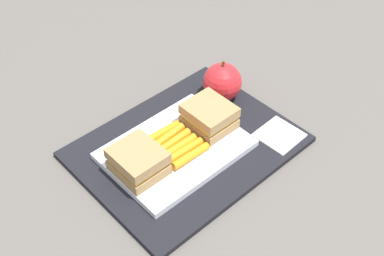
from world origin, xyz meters
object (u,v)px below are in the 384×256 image
at_px(sandwich_half_left, 138,161).
at_px(sandwich_half_right, 209,116).
at_px(paper_napkin, 279,135).
at_px(carrot_sticks_bundle, 175,144).
at_px(food_tray, 176,149).
at_px(apple, 222,82).

height_order(sandwich_half_left, sandwich_half_right, same).
distance_m(sandwich_half_left, sandwich_half_right, 0.16).
bearing_deg(paper_napkin, sandwich_half_right, 131.16).
distance_m(sandwich_half_right, carrot_sticks_bundle, 0.08).
bearing_deg(carrot_sticks_bundle, paper_napkin, -30.19).
distance_m(food_tray, sandwich_half_left, 0.08).
relative_size(sandwich_half_left, carrot_sticks_bundle, 0.92).
bearing_deg(apple, sandwich_half_right, -148.90).
relative_size(carrot_sticks_bundle, apple, 1.04).
bearing_deg(food_tray, paper_napkin, -30.38).
relative_size(apple, paper_napkin, 1.20).
bearing_deg(sandwich_half_right, apple, 31.10).
relative_size(sandwich_half_left, apple, 0.95).
bearing_deg(sandwich_half_left, paper_napkin, -21.51).
xyz_separation_m(sandwich_half_left, sandwich_half_right, (0.16, 0.00, 0.00)).
height_order(sandwich_half_right, apple, apple).
bearing_deg(food_tray, apple, 17.17).
bearing_deg(food_tray, carrot_sticks_bundle, -161.73).
height_order(carrot_sticks_bundle, paper_napkin, carrot_sticks_bundle).
distance_m(sandwich_half_left, paper_napkin, 0.26).
bearing_deg(sandwich_half_left, food_tray, 0.00).
distance_m(sandwich_half_right, paper_napkin, 0.13).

